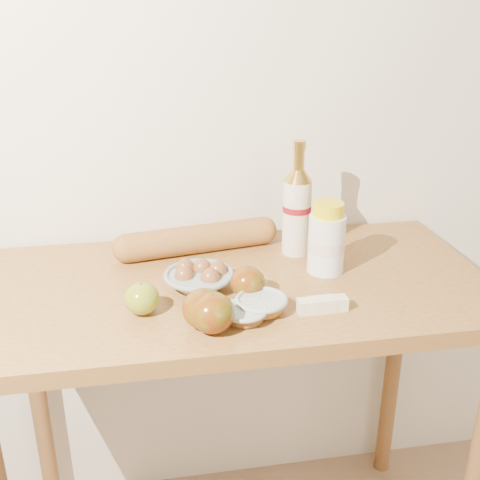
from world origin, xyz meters
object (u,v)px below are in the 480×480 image
(bourbon_bottle, at_px, (297,209))
(cream_bottle, at_px, (327,240))
(table, at_px, (238,326))
(egg_bowl, at_px, (199,277))
(baguette, at_px, (197,239))

(bourbon_bottle, height_order, cream_bottle, bourbon_bottle)
(table, xyz_separation_m, cream_bottle, (0.22, 0.02, 0.21))
(cream_bottle, bearing_deg, egg_bowl, 161.07)
(table, relative_size, cream_bottle, 6.75)
(bourbon_bottle, distance_m, egg_bowl, 0.32)
(table, height_order, cream_bottle, cream_bottle)
(table, height_order, bourbon_bottle, bourbon_bottle)
(bourbon_bottle, height_order, baguette, bourbon_bottle)
(cream_bottle, bearing_deg, bourbon_bottle, 85.61)
(bourbon_bottle, distance_m, baguette, 0.27)
(bourbon_bottle, xyz_separation_m, baguette, (-0.25, 0.05, -0.08))
(bourbon_bottle, bearing_deg, baguette, 173.35)
(egg_bowl, xyz_separation_m, baguette, (0.02, 0.20, 0.01))
(egg_bowl, bearing_deg, table, 5.67)
(bourbon_bottle, relative_size, baguette, 0.66)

